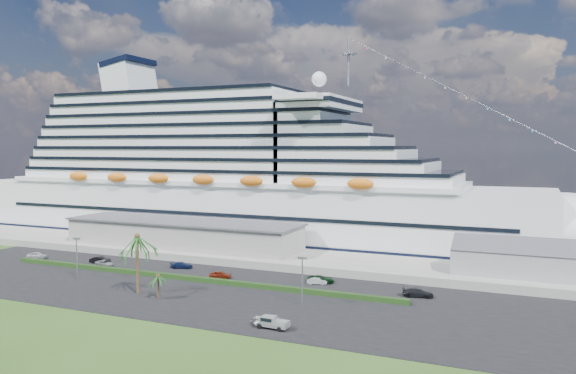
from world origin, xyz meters
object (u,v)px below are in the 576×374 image
at_px(parked_car_3, 182,265).
at_px(cruise_ship, 241,181).
at_px(pickup_truck, 272,322).
at_px(boat_trailer, 269,320).

bearing_deg(parked_car_3, cruise_ship, -11.23).
height_order(pickup_truck, boat_trailer, pickup_truck).
distance_m(cruise_ship, pickup_truck, 81.17).
relative_size(parked_car_3, pickup_truck, 0.94).
bearing_deg(parked_car_3, pickup_truck, -150.15).
distance_m(cruise_ship, parked_car_3, 42.95).
relative_size(cruise_ship, pickup_truck, 38.10).
xyz_separation_m(parked_car_3, pickup_truck, (34.95, -28.56, 0.27)).
distance_m(pickup_truck, boat_trailer, 0.95).
height_order(parked_car_3, pickup_truck, pickup_truck).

